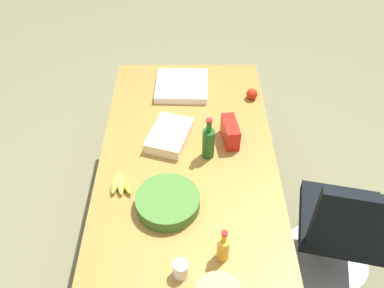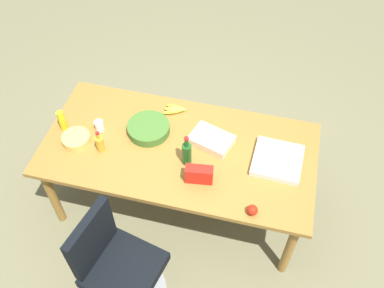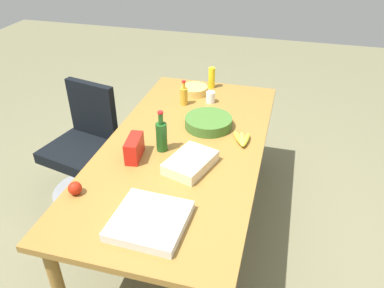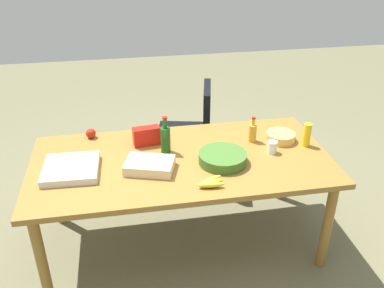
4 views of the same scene
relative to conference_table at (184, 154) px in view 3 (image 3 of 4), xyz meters
name	(u,v)px [view 3 (image 3 of 4)]	position (x,y,z in m)	size (l,w,h in m)	color
ground_plane	(185,228)	(0.00, 0.00, -0.69)	(10.00, 10.00, 0.00)	#6B684A
conference_table	(184,154)	(0.00, 0.00, 0.00)	(2.12, 1.04, 0.77)	olive
office_chair	(85,156)	(0.21, 0.91, -0.31)	(0.58, 0.57, 0.96)	gray
pizza_box	(150,221)	(-0.76, -0.04, 0.10)	(0.36, 0.36, 0.05)	silver
salad_bowl	(208,122)	(0.28, -0.10, 0.11)	(0.34, 0.34, 0.07)	#3D6827
apple_red	(75,188)	(-0.64, 0.44, 0.11)	(0.08, 0.08, 0.08)	#AC1F0D
wine_bottle	(162,136)	(-0.10, 0.12, 0.18)	(0.09, 0.09, 0.28)	#1B4F1A
mustard_bottle	(212,78)	(0.95, 0.02, 0.16)	(0.06, 0.06, 0.18)	yellow
paper_cup	(210,97)	(0.66, -0.03, 0.12)	(0.07, 0.07, 0.09)	white
chip_bowl	(195,90)	(0.79, 0.13, 0.11)	(0.22, 0.22, 0.06)	#DFB355
banana_bunch	(242,139)	(0.13, -0.37, 0.10)	(0.18, 0.13, 0.04)	yellow
dressing_bottle	(184,96)	(0.57, 0.16, 0.15)	(0.08, 0.08, 0.20)	gold
chip_bag_red	(134,148)	(-0.22, 0.26, 0.14)	(0.20, 0.08, 0.14)	red
sheet_cake	(191,163)	(-0.23, -0.11, 0.11)	(0.32, 0.22, 0.07)	beige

